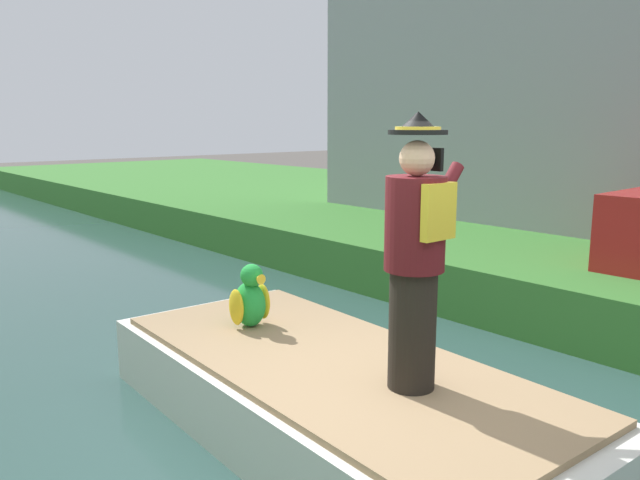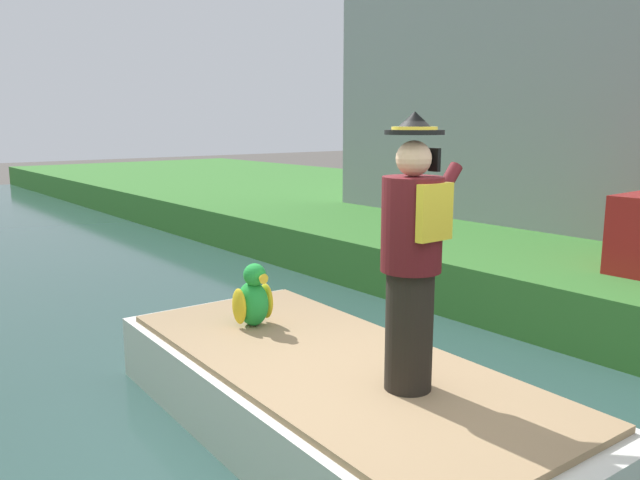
% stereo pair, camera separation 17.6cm
% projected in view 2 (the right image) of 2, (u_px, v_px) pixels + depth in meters
% --- Properties ---
extents(ground_plane, '(80.00, 80.00, 0.00)m').
position_uv_depth(ground_plane, '(387.00, 479.00, 4.49)').
color(ground_plane, '#4C4742').
extents(canal_water, '(5.99, 48.00, 0.10)m').
position_uv_depth(canal_water, '(387.00, 473.00, 4.48)').
color(canal_water, '#2D4C47').
rests_on(canal_water, ground).
extents(boat, '(1.99, 4.28, 0.61)m').
position_uv_depth(boat, '(331.00, 397.00, 4.89)').
color(boat, silver).
rests_on(boat, canal_water).
extents(person_pirate, '(0.61, 0.42, 1.85)m').
position_uv_depth(person_pirate, '(412.00, 255.00, 4.14)').
color(person_pirate, black).
rests_on(person_pirate, boat).
extents(parrot_plush, '(0.36, 0.34, 0.57)m').
position_uv_depth(parrot_plush, '(253.00, 299.00, 5.59)').
color(parrot_plush, green).
rests_on(parrot_plush, boat).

